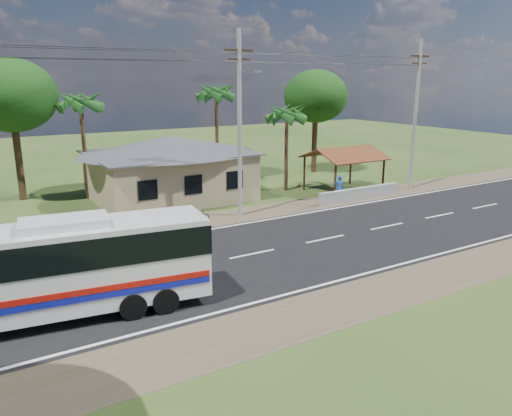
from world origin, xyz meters
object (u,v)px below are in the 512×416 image
(waiting_shed, at_px, (344,155))
(person, at_px, (339,188))
(coach_bus, at_px, (38,265))
(motorcycle, at_px, (196,216))

(waiting_shed, bearing_deg, person, -135.52)
(coach_bus, distance_m, person, 21.84)
(motorcycle, height_order, person, person)
(person, bearing_deg, coach_bus, 41.21)
(motorcycle, distance_m, person, 10.55)
(coach_bus, relative_size, person, 6.39)
(waiting_shed, xyz_separation_m, coach_bus, (-22.72, -10.59, -0.66))
(waiting_shed, relative_size, person, 2.79)
(motorcycle, bearing_deg, waiting_shed, -63.55)
(coach_bus, xyz_separation_m, motorcycle, (9.70, 8.49, -1.66))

